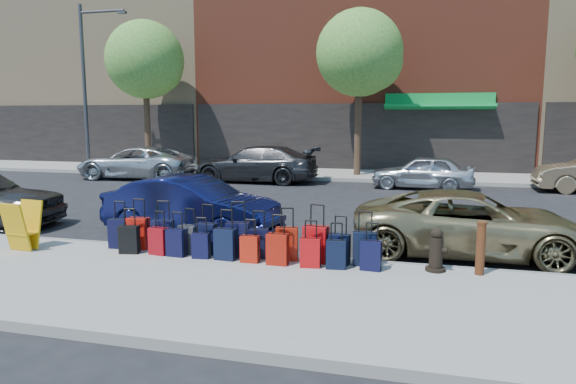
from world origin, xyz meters
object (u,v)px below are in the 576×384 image
(display_rack, at_px, (23,226))
(car_near_1, at_px, (192,206))
(streetlight, at_px, (87,78))
(suitcase_front_5, at_px, (238,239))
(car_near_2, at_px, (472,224))
(fire_hydrant, at_px, (436,251))
(tree_left, at_px, (148,62))
(car_far_1, at_px, (255,164))
(car_far_2, at_px, (423,172))
(bollard, at_px, (481,247))
(tree_center, at_px, (363,55))
(car_far_0, at_px, (136,163))

(display_rack, distance_m, car_near_1, 3.54)
(streetlight, bearing_deg, suitcase_front_5, -46.62)
(car_near_2, bearing_deg, fire_hydrant, 158.52)
(tree_left, height_order, fire_hydrant, tree_left)
(tree_left, bearing_deg, suitcase_front_5, -55.26)
(fire_hydrant, bearing_deg, car_far_1, 132.17)
(car_near_1, distance_m, car_far_1, 9.91)
(suitcase_front_5, height_order, car_far_1, car_far_1)
(fire_hydrant, xyz_separation_m, car_far_2, (-0.27, 11.36, 0.16))
(car_far_1, bearing_deg, car_near_2, 39.21)
(car_far_2, bearing_deg, suitcase_front_5, -11.52)
(suitcase_front_5, bearing_deg, car_near_1, 124.15)
(display_rack, bearing_deg, fire_hydrant, 9.35)
(tree_left, bearing_deg, car_far_2, -12.66)
(car_far_1, height_order, car_far_2, car_far_1)
(bollard, distance_m, car_far_2, 11.43)
(tree_left, relative_size, display_rack, 7.63)
(streetlight, relative_size, fire_hydrant, 10.63)
(car_far_2, bearing_deg, streetlight, -93.24)
(tree_left, height_order, bollard, tree_left)
(car_near_2, distance_m, car_far_2, 9.61)
(car_near_2, xyz_separation_m, car_far_1, (-7.86, 9.95, 0.13))
(bollard, height_order, car_far_1, car_far_1)
(car_near_1, distance_m, car_far_2, 10.70)
(bollard, bearing_deg, streetlight, 141.46)
(fire_hydrant, xyz_separation_m, car_near_1, (-5.44, 1.99, 0.19))
(tree_center, xyz_separation_m, car_far_2, (2.74, -2.97, -4.76))
(bollard, distance_m, car_far_1, 14.16)
(tree_left, xyz_separation_m, car_near_2, (14.22, -12.53, -4.77))
(car_far_0, distance_m, car_far_2, 12.41)
(display_rack, relative_size, car_near_2, 0.21)
(suitcase_front_5, height_order, car_far_0, car_far_0)
(tree_center, distance_m, bollard, 15.59)
(bollard, height_order, display_rack, display_rack)
(car_near_1, relative_size, car_far_2, 1.09)
(display_rack, relative_size, car_far_1, 0.18)
(tree_left, height_order, suitcase_front_5, tree_left)
(tree_center, bearing_deg, fire_hydrant, -78.16)
(streetlight, bearing_deg, car_far_2, -8.00)
(car_near_1, bearing_deg, car_near_2, -85.14)
(bollard, xyz_separation_m, display_rack, (-8.54, -0.59, 0.01))
(fire_hydrant, distance_m, display_rack, 7.86)
(car_far_0, bearing_deg, tree_center, 102.22)
(tree_left, distance_m, car_near_1, 15.48)
(car_near_2, xyz_separation_m, car_far_2, (-0.98, 9.56, 0.01))
(suitcase_front_5, xyz_separation_m, car_near_1, (-1.87, 1.97, 0.21))
(suitcase_front_5, xyz_separation_m, fire_hydrant, (3.58, -0.02, 0.02))
(streetlight, xyz_separation_m, car_far_2, (16.18, -2.27, -4.01))
(car_far_1, relative_size, car_far_2, 1.38)
(tree_center, height_order, car_near_2, tree_center)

